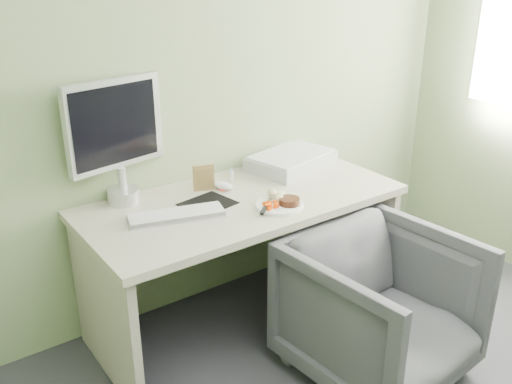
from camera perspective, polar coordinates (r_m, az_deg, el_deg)
wall_back at (r=2.97m, az=-5.67°, el=12.86°), size 3.50×0.00×3.50m
desk at (r=2.92m, az=-1.34°, el=-3.88°), size 1.60×0.75×0.73m
plate at (r=2.74m, az=2.33°, el=-1.34°), size 0.23×0.23×0.01m
steak at (r=2.74m, az=3.35°, el=-0.93°), size 0.13×0.13×0.03m
potato_pile at (r=2.79m, az=1.97°, el=-0.11°), size 0.11×0.09×0.06m
carrot_heap at (r=2.70m, az=1.49°, el=-1.17°), size 0.07×0.07×0.04m
steak_knife at (r=2.67m, az=0.91°, el=-1.61°), size 0.17×0.14×0.01m
mousepad at (r=2.78m, az=-4.84°, el=-1.17°), size 0.27×0.24×0.00m
keyboard at (r=2.65m, az=-7.96°, el=-2.24°), size 0.46×0.25×0.02m
computer_mouse at (r=2.94m, az=-3.29°, el=0.63°), size 0.10×0.13×0.04m
photo_frame at (r=2.92m, az=-5.25°, el=1.43°), size 0.11×0.05×0.14m
eyedrop_bottle at (r=3.05m, az=-2.49°, el=1.72°), size 0.02×0.02×0.07m
scanner at (r=3.24m, az=3.53°, el=3.12°), size 0.53×0.41×0.07m
monitor at (r=2.77m, az=-13.82°, el=5.60°), size 0.50×0.17×0.60m
desk_chair at (r=2.74m, az=12.36°, el=-11.31°), size 0.80×0.82×0.69m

